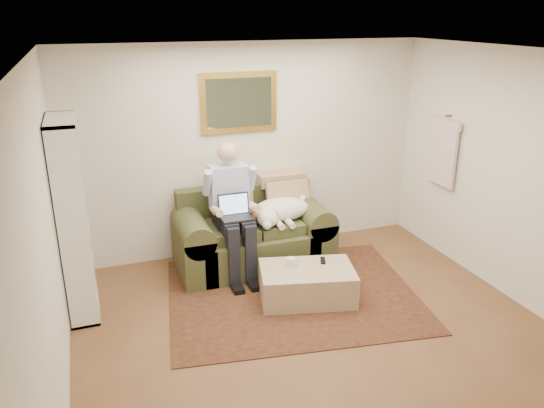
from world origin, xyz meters
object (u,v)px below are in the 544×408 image
laptop (235,211)px  coffee_mug (291,262)px  seated_man (234,212)px  ottoman (307,284)px  sleeping_dog (281,209)px  bookshelf (73,219)px  sofa (253,240)px

laptop → coffee_mug: size_ratio=3.55×
laptop → seated_man: bearing=90.0°
ottoman → coffee_mug: 0.29m
sleeping_dog → coffee_mug: 0.87m
ottoman → coffee_mug: (-0.14, 0.11, 0.23)m
seated_man → coffee_mug: 0.91m
laptop → ottoman: (0.56, -0.77, -0.63)m
seated_man → ottoman: bearing=-56.1°
laptop → bookshelf: bearing=-174.4°
ottoman → bookshelf: size_ratio=0.49×
ottoman → seated_man: bearing=123.9°
sleeping_dog → laptop: bearing=-166.4°
laptop → ottoman: bearing=-53.7°
sleeping_dog → bookshelf: size_ratio=0.38×
sofa → bookshelf: size_ratio=0.92×
coffee_mug → seated_man: bearing=119.9°
seated_man → sleeping_dog: 0.61m
ottoman → coffee_mug: bearing=142.8°
sofa → laptop: 0.61m
seated_man → sleeping_dog: seated_man is taller
sleeping_dog → coffee_mug: (-0.19, -0.80, -0.29)m
sofa → bookshelf: 2.13m
coffee_mug → bookshelf: size_ratio=0.05×
coffee_mug → laptop: bearing=122.5°
laptop → sleeping_dog: bearing=13.6°
laptop → ottoman: 1.14m
bookshelf → coffee_mug: bearing=-13.0°
coffee_mug → bookshelf: bearing=167.0°
bookshelf → seated_man: bearing=7.9°
sleeping_dog → sofa: bearing=164.3°
seated_man → laptop: bearing=-90.0°
sleeping_dog → ottoman: bearing=-92.6°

